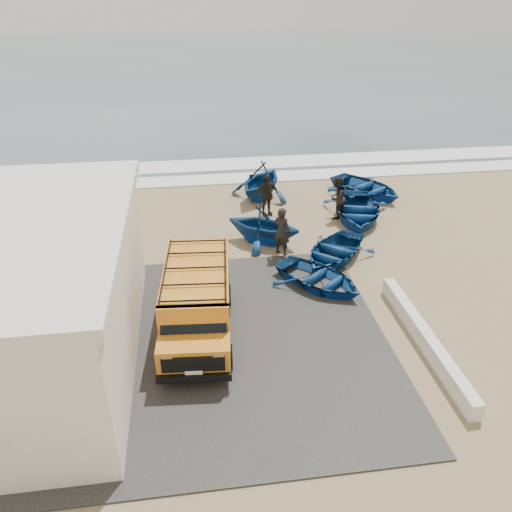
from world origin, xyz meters
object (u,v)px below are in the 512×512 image
boat_far_left (261,180)px  fisherman_middle (337,198)px  fisherman_back (266,195)px  boat_near_left (319,278)px  boat_mid_left (263,225)px  boat_mid_right (357,210)px  boat_far_right (366,187)px  boat_near_right (334,251)px  fisherman_front (282,232)px  parapet (425,338)px  van (197,299)px

boat_far_left → fisherman_middle: bearing=-9.7°
fisherman_back → boat_near_left: bearing=-99.0°
boat_mid_left → boat_mid_right: boat_mid_left is taller
boat_mid_left → boat_far_right: 7.45m
boat_near_right → boat_mid_right: bearing=101.0°
boat_near_left → fisherman_back: (-0.87, 6.42, 0.63)m
boat_near_right → fisherman_back: size_ratio=1.81×
boat_far_left → fisherman_back: size_ratio=1.77×
boat_far_right → fisherman_middle: fisherman_middle is taller
fisherman_middle → fisherman_back: (-3.12, 0.76, 0.01)m
boat_near_right → fisherman_front: fisherman_front is taller
boat_near_right → boat_far_right: boat_far_right is taller
boat_far_left → fisherman_middle: size_ratio=1.79×
boat_far_right → fisherman_back: 5.67m
boat_near_left → fisherman_middle: fisherman_middle is taller
boat_far_right → fisherman_back: size_ratio=2.02×
boat_far_left → fisherman_middle: (3.07, -2.85, 0.06)m
fisherman_front → parapet: bearing=159.0°
boat_near_right → boat_mid_left: boat_mid_left is taller
boat_near_right → fisherman_front: bearing=-158.0°
parapet → fisherman_back: size_ratio=3.06×
boat_near_left → boat_near_right: 2.15m
boat_mid_left → fisherman_front: size_ratio=1.54×
boat_near_right → boat_mid_left: bearing=-174.0°
fisherman_middle → boat_far_left: bearing=-89.1°
boat_far_left → parapet: bearing=-42.4°
boat_near_right → boat_far_left: size_ratio=1.02×
boat_near_left → fisherman_front: size_ratio=1.70×
boat_mid_right → fisherman_middle: (-0.91, 0.26, 0.53)m
boat_mid_left → boat_far_left: bearing=22.9°
boat_mid_left → boat_mid_right: bearing=-39.0°
boat_mid_left → boat_mid_right: size_ratio=0.72×
van → boat_near_right: bearing=39.8°
boat_far_right → fisherman_front: (-5.39, -5.57, 0.59)m
fisherman_front → fisherman_back: 3.87m
parapet → boat_near_right: 5.67m
boat_mid_right → boat_far_left: 5.07m
boat_near_right → fisherman_middle: (1.17, 3.80, 0.60)m
boat_near_left → boat_far_left: bearing=56.0°
boat_near_right → boat_near_left: bearing=-78.5°
boat_near_right → fisherman_middle: bearing=114.4°
boat_far_right → boat_near_right: bearing=-150.8°
boat_near_left → fisherman_front: (-0.88, 2.55, 0.65)m
van → boat_mid_left: bearing=67.3°
boat_mid_right → boat_far_left: bearing=156.7°
van → boat_mid_left: (2.89, 5.63, -0.35)m
boat_mid_right → fisherman_back: bearing=-179.5°
boat_far_right → fisherman_back: (-5.38, -1.70, 0.57)m
fisherman_back → boat_mid_left: bearing=-118.4°
boat_far_left → fisherman_front: bearing=-57.4°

